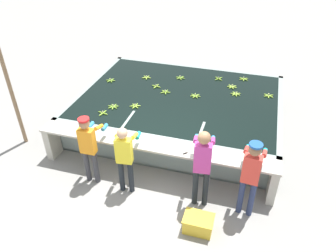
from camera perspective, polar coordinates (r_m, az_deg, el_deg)
name	(u,v)px	position (r m, az deg, el deg)	size (l,w,h in m)	color
ground_plane	(151,181)	(7.23, -3.02, -9.63)	(80.00, 80.00, 0.00)	gray
wash_tank	(179,110)	(8.81, 1.99, 2.84)	(5.19, 3.94, 0.85)	gray
work_ledge	(153,153)	(6.97, -2.57, -4.69)	(5.19, 0.45, 0.85)	#B7B2A3
worker_0	(89,144)	(6.84, -13.66, -3.07)	(0.42, 0.72, 1.60)	#38383D
worker_1	(125,154)	(6.49, -7.53, -4.91)	(0.46, 0.73, 1.57)	#1E2328
worker_2	(202,162)	(6.10, 6.01, -6.22)	(0.46, 0.74, 1.75)	#1E2328
worker_3	(251,172)	(6.09, 14.26, -7.80)	(0.44, 0.73, 1.68)	navy
banana_bunch_floating_0	(236,94)	(8.83, 11.71, 5.50)	(0.28, 0.28, 0.08)	#93BC3D
banana_bunch_floating_1	(146,77)	(9.55, -3.77, 8.44)	(0.26, 0.28, 0.08)	#9EC642
banana_bunch_floating_2	(180,78)	(9.52, 2.16, 8.40)	(0.28, 0.27, 0.08)	#75A333
banana_bunch_floating_3	(111,80)	(9.50, -9.97, 7.83)	(0.28, 0.27, 0.08)	#75A333
banana_bunch_floating_4	(232,87)	(9.18, 11.09, 6.75)	(0.28, 0.28, 0.08)	#9EC642
banana_bunch_floating_5	(244,79)	(9.69, 13.03, 8.00)	(0.27, 0.28, 0.08)	#8CB738
banana_bunch_floating_6	(113,107)	(8.19, -9.53, 3.36)	(0.27, 0.28, 0.08)	#75A333
banana_bunch_floating_7	(269,96)	(8.96, 17.12, 5.08)	(0.26, 0.28, 0.08)	#8CB738
banana_bunch_floating_8	(165,92)	(8.74, -0.48, 5.95)	(0.27, 0.28, 0.08)	#7FAD33
banana_bunch_floating_9	(103,113)	(7.98, -11.27, 2.24)	(0.28, 0.28, 0.08)	#7FAD33
banana_bunch_floating_10	(219,79)	(9.57, 8.79, 8.15)	(0.24, 0.24, 0.08)	#7FAD33
banana_bunch_floating_11	(156,86)	(9.04, -2.07, 6.93)	(0.28, 0.28, 0.08)	#8CB738
banana_bunch_floating_12	(195,96)	(8.59, 4.77, 5.27)	(0.28, 0.28, 0.08)	#7FAD33
banana_bunch_floating_13	(135,106)	(8.15, -5.74, 3.50)	(0.27, 0.28, 0.08)	#8CB738
knife_0	(188,152)	(6.62, 3.56, -4.57)	(0.27, 0.27, 0.02)	silver
knife_1	(128,141)	(6.96, -7.07, -2.60)	(0.27, 0.27, 0.02)	silver
crate	(198,224)	(6.26, 5.30, -16.57)	(0.55, 0.39, 0.32)	gold
support_post_left	(9,85)	(8.32, -25.93, 6.47)	(0.09, 0.09, 3.20)	#846647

